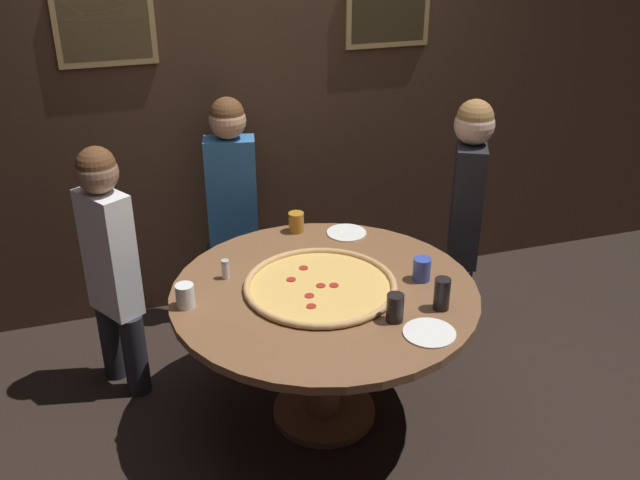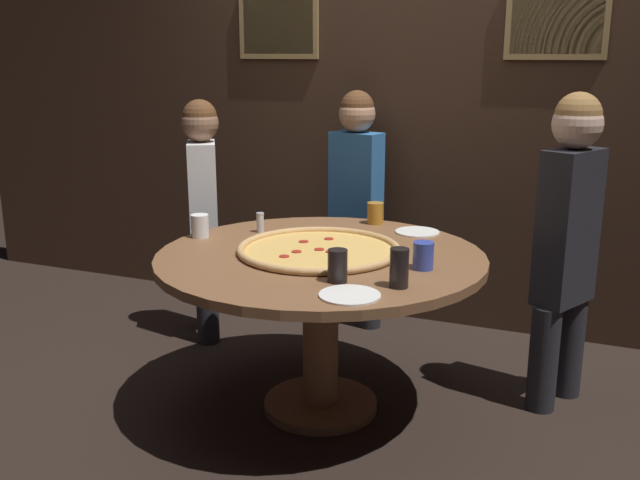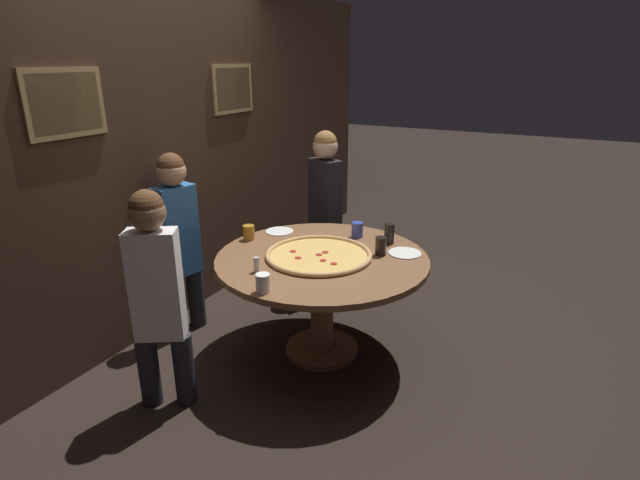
{
  "view_description": "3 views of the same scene",
  "coord_description": "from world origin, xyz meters",
  "px_view_note": "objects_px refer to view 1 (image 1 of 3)",
  "views": [
    {
      "loc": [
        -0.88,
        -2.71,
        2.45
      ],
      "look_at": [
        0.01,
        0.09,
        0.95
      ],
      "focal_mm": 40.0,
      "sensor_mm": 36.0,
      "label": 1
    },
    {
      "loc": [
        1.13,
        -2.76,
        1.59
      ],
      "look_at": [
        -0.05,
        0.11,
        0.77
      ],
      "focal_mm": 40.0,
      "sensor_mm": 36.0,
      "label": 2
    },
    {
      "loc": [
        -2.76,
        -1.44,
        2.0
      ],
      "look_at": [
        0.02,
        0.03,
        0.85
      ],
      "focal_mm": 28.0,
      "sensor_mm": 36.0,
      "label": 3
    }
  ],
  "objects_px": {
    "giant_pizza": "(320,286)",
    "white_plate_right_side": "(346,233)",
    "dining_table": "(324,316)",
    "condiment_shaker": "(225,269)",
    "white_plate_beside_cup": "(429,333)",
    "diner_side_right": "(232,198)",
    "drink_cup_beside_pizza": "(395,308)",
    "diner_far_left": "(110,258)",
    "drink_cup_front_edge": "(296,222)",
    "drink_cup_near_left": "(422,269)",
    "drink_cup_by_shaker": "(185,296)",
    "diner_centre_back": "(466,208)",
    "drink_cup_near_right": "(442,294)"
  },
  "relations": [
    {
      "from": "drink_cup_by_shaker",
      "to": "dining_table",
      "type": "bearing_deg",
      "value": -4.27
    },
    {
      "from": "drink_cup_near_left",
      "to": "drink_cup_near_right",
      "type": "height_order",
      "value": "drink_cup_near_right"
    },
    {
      "from": "drink_cup_front_edge",
      "to": "condiment_shaker",
      "type": "distance_m",
      "value": 0.6
    },
    {
      "from": "drink_cup_by_shaker",
      "to": "drink_cup_near_left",
      "type": "height_order",
      "value": "drink_cup_near_left"
    },
    {
      "from": "drink_cup_by_shaker",
      "to": "diner_side_right",
      "type": "distance_m",
      "value": 1.11
    },
    {
      "from": "drink_cup_by_shaker",
      "to": "drink_cup_front_edge",
      "type": "xyz_separation_m",
      "value": [
        0.68,
        0.58,
        -0.0
      ]
    },
    {
      "from": "white_plate_beside_cup",
      "to": "diner_side_right",
      "type": "relative_size",
      "value": 0.16
    },
    {
      "from": "giant_pizza",
      "to": "drink_cup_near_left",
      "type": "relative_size",
      "value": 6.43
    },
    {
      "from": "giant_pizza",
      "to": "white_plate_right_side",
      "type": "bearing_deg",
      "value": 58.63
    },
    {
      "from": "diner_centre_back",
      "to": "white_plate_right_side",
      "type": "bearing_deg",
      "value": -66.97
    },
    {
      "from": "dining_table",
      "to": "condiment_shaker",
      "type": "relative_size",
      "value": 14.81
    },
    {
      "from": "drink_cup_by_shaker",
      "to": "diner_centre_back",
      "type": "distance_m",
      "value": 1.68
    },
    {
      "from": "condiment_shaker",
      "to": "giant_pizza",
      "type": "bearing_deg",
      "value": -29.27
    },
    {
      "from": "white_plate_right_side",
      "to": "condiment_shaker",
      "type": "distance_m",
      "value": 0.76
    },
    {
      "from": "drink_cup_near_right",
      "to": "diner_centre_back",
      "type": "bearing_deg",
      "value": 55.82
    },
    {
      "from": "giant_pizza",
      "to": "condiment_shaker",
      "type": "xyz_separation_m",
      "value": [
        -0.4,
        0.23,
        0.04
      ]
    },
    {
      "from": "condiment_shaker",
      "to": "drink_cup_by_shaker",
      "type": "bearing_deg",
      "value": -138.11
    },
    {
      "from": "drink_cup_near_left",
      "to": "drink_cup_beside_pizza",
      "type": "relative_size",
      "value": 0.88
    },
    {
      "from": "drink_cup_front_edge",
      "to": "drink_cup_near_right",
      "type": "height_order",
      "value": "drink_cup_near_right"
    },
    {
      "from": "drink_cup_by_shaker",
      "to": "drink_cup_front_edge",
      "type": "height_order",
      "value": "same"
    },
    {
      "from": "drink_cup_by_shaker",
      "to": "diner_side_right",
      "type": "xyz_separation_m",
      "value": [
        0.42,
        1.03,
        -0.01
      ]
    },
    {
      "from": "drink_cup_beside_pizza",
      "to": "white_plate_beside_cup",
      "type": "bearing_deg",
      "value": -54.09
    },
    {
      "from": "diner_side_right",
      "to": "diner_far_left",
      "type": "relative_size",
      "value": 1.03
    },
    {
      "from": "drink_cup_beside_pizza",
      "to": "white_plate_right_side",
      "type": "relative_size",
      "value": 0.6
    },
    {
      "from": "dining_table",
      "to": "condiment_shaker",
      "type": "height_order",
      "value": "condiment_shaker"
    },
    {
      "from": "drink_cup_by_shaker",
      "to": "drink_cup_near_right",
      "type": "xyz_separation_m",
      "value": [
        1.08,
        -0.36,
        0.02
      ]
    },
    {
      "from": "condiment_shaker",
      "to": "dining_table",
      "type": "bearing_deg",
      "value": -30.24
    },
    {
      "from": "white_plate_beside_cup",
      "to": "diner_far_left",
      "type": "height_order",
      "value": "diner_far_left"
    },
    {
      "from": "drink_cup_beside_pizza",
      "to": "white_plate_beside_cup",
      "type": "relative_size",
      "value": 0.57
    },
    {
      "from": "drink_cup_front_edge",
      "to": "diner_far_left",
      "type": "relative_size",
      "value": 0.08
    },
    {
      "from": "white_plate_beside_cup",
      "to": "diner_far_left",
      "type": "distance_m",
      "value": 1.63
    },
    {
      "from": "drink_cup_front_edge",
      "to": "diner_side_right",
      "type": "relative_size",
      "value": 0.08
    },
    {
      "from": "condiment_shaker",
      "to": "white_plate_beside_cup",
      "type": "bearing_deg",
      "value": -44.74
    },
    {
      "from": "white_plate_beside_cup",
      "to": "condiment_shaker",
      "type": "xyz_separation_m",
      "value": [
        -0.73,
        0.72,
        0.05
      ]
    },
    {
      "from": "white_plate_right_side",
      "to": "diner_side_right",
      "type": "bearing_deg",
      "value": 132.93
    },
    {
      "from": "drink_cup_beside_pizza",
      "to": "white_plate_right_side",
      "type": "distance_m",
      "value": 0.87
    },
    {
      "from": "drink_cup_beside_pizza",
      "to": "white_plate_beside_cup",
      "type": "height_order",
      "value": "drink_cup_beside_pizza"
    },
    {
      "from": "dining_table",
      "to": "diner_far_left",
      "type": "height_order",
      "value": "diner_far_left"
    },
    {
      "from": "drink_cup_near_right",
      "to": "white_plate_beside_cup",
      "type": "bearing_deg",
      "value": -129.06
    },
    {
      "from": "white_plate_right_side",
      "to": "diner_centre_back",
      "type": "height_order",
      "value": "diner_centre_back"
    },
    {
      "from": "drink_cup_beside_pizza",
      "to": "condiment_shaker",
      "type": "bearing_deg",
      "value": 137.12
    },
    {
      "from": "drink_cup_beside_pizza",
      "to": "diner_far_left",
      "type": "bearing_deg",
      "value": 141.61
    },
    {
      "from": "dining_table",
      "to": "condiment_shaker",
      "type": "bearing_deg",
      "value": 149.76
    },
    {
      "from": "drink_cup_front_edge",
      "to": "dining_table",
      "type": "bearing_deg",
      "value": -93.89
    },
    {
      "from": "white_plate_beside_cup",
      "to": "drink_cup_beside_pizza",
      "type": "bearing_deg",
      "value": 125.91
    },
    {
      "from": "giant_pizza",
      "to": "white_plate_right_side",
      "type": "distance_m",
      "value": 0.59
    },
    {
      "from": "white_plate_beside_cup",
      "to": "diner_far_left",
      "type": "bearing_deg",
      "value": 139.98
    },
    {
      "from": "drink_cup_front_edge",
      "to": "drink_cup_near_left",
      "type": "relative_size",
      "value": 0.97
    },
    {
      "from": "drink_cup_front_edge",
      "to": "diner_far_left",
      "type": "xyz_separation_m",
      "value": [
        -0.98,
        -0.06,
        -0.03
      ]
    },
    {
      "from": "diner_centre_back",
      "to": "dining_table",
      "type": "bearing_deg",
      "value": -37.55
    }
  ]
}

